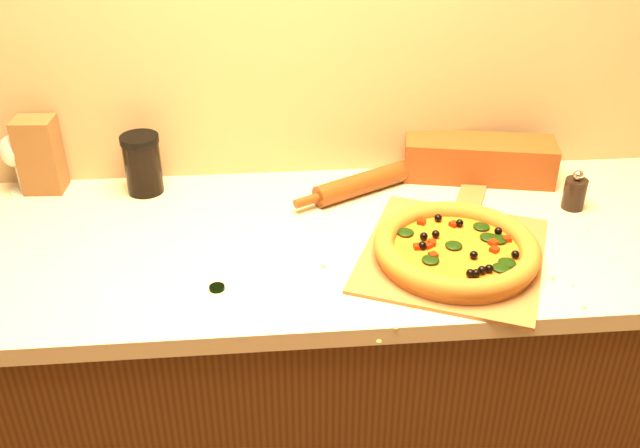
{
  "coord_description": "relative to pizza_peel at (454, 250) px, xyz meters",
  "views": [
    {
      "loc": [
        -0.1,
        0.06,
        1.76
      ],
      "look_at": [
        0.01,
        1.38,
        0.96
      ],
      "focal_mm": 40.0,
      "sensor_mm": 36.0,
      "label": 1
    }
  ],
  "objects": [
    {
      "name": "cabinet",
      "position": [
        -0.3,
        0.09,
        -0.47
      ],
      "size": [
        2.8,
        0.65,
        0.86
      ],
      "primitive_type": "cube",
      "color": "#45240E",
      "rests_on": "ground"
    },
    {
      "name": "countertop",
      "position": [
        -0.3,
        0.09,
        -0.02
      ],
      "size": [
        2.84,
        0.68,
        0.04
      ],
      "primitive_type": "cube",
      "color": "beige",
      "rests_on": "cabinet"
    },
    {
      "name": "pizza_peel",
      "position": [
        0.0,
        0.0,
        0.0
      ],
      "size": [
        0.51,
        0.6,
        0.01
      ],
      "rotation": [
        0.0,
        0.0,
        -0.41
      ],
      "color": "brown",
      "rests_on": "countertop"
    },
    {
      "name": "pizza",
      "position": [
        -0.01,
        -0.04,
        0.03
      ],
      "size": [
        0.35,
        0.35,
        0.05
      ],
      "color": "#BE6F2F",
      "rests_on": "pizza_peel"
    },
    {
      "name": "bottle_cap",
      "position": [
        -0.51,
        -0.09,
        -0.0
      ],
      "size": [
        0.04,
        0.04,
        0.01
      ],
      "primitive_type": "cylinder",
      "rotation": [
        0.0,
        0.0,
        -0.11
      ],
      "color": "black",
      "rests_on": "countertop"
    },
    {
      "name": "pepper_grinder",
      "position": [
        0.33,
        0.17,
        0.04
      ],
      "size": [
        0.05,
        0.05,
        0.1
      ],
      "color": "black",
      "rests_on": "countertop"
    },
    {
      "name": "rolling_pin",
      "position": [
        -0.16,
        0.29,
        0.02
      ],
      "size": [
        0.36,
        0.21,
        0.05
      ],
      "rotation": [
        0.0,
        0.0,
        0.49
      ],
      "color": "#5B2B0F",
      "rests_on": "countertop"
    },
    {
      "name": "bread_bag",
      "position": [
        0.15,
        0.35,
        0.05
      ],
      "size": [
        0.4,
        0.2,
        0.1
      ],
      "primitive_type": "cube",
      "rotation": [
        0.0,
        0.0,
        -0.2
      ],
      "color": "brown",
      "rests_on": "countertop"
    },
    {
      "name": "wine_glass",
      "position": [
        -1.02,
        0.37,
        0.1
      ],
      "size": [
        0.06,
        0.06,
        0.15
      ],
      "color": "silver",
      "rests_on": "countertop"
    },
    {
      "name": "paper_bag",
      "position": [
        -0.96,
        0.37,
        0.09
      ],
      "size": [
        0.1,
        0.08,
        0.19
      ],
      "primitive_type": "cube",
      "rotation": [
        0.0,
        0.0,
        -0.07
      ],
      "color": "brown",
      "rests_on": "countertop"
    },
    {
      "name": "dark_jar",
      "position": [
        -0.7,
        0.34,
        0.07
      ],
      "size": [
        0.09,
        0.09,
        0.15
      ],
      "color": "black",
      "rests_on": "countertop"
    }
  ]
}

